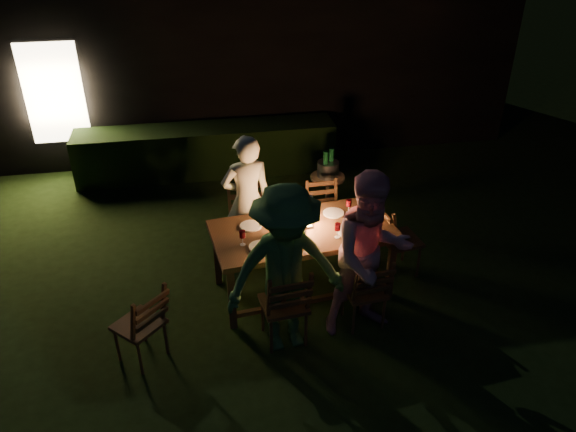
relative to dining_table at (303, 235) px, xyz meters
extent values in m
plane|color=black|center=(-0.42, -0.35, -0.76)|extent=(40.00, 40.00, 0.00)
cube|color=black|center=(-0.42, 5.85, 0.84)|extent=(10.00, 4.00, 3.20)
cube|color=#FFE5B2|center=(-3.22, 3.86, 0.59)|extent=(0.90, 0.06, 1.60)
cube|color=black|center=(-0.92, 3.40, -0.36)|extent=(4.20, 0.70, 0.80)
cube|color=#53361B|center=(0.00, 0.00, 0.05)|extent=(2.13, 1.24, 0.07)
cube|color=#53361B|center=(-0.87, -0.52, -0.39)|extent=(0.08, 0.08, 0.75)
cube|color=#53361B|center=(-0.97, 0.30, -0.39)|extent=(0.08, 0.08, 0.75)
cube|color=#53361B|center=(0.97, -0.30, -0.39)|extent=(0.08, 0.08, 0.75)
cube|color=#53361B|center=(0.87, 0.52, -0.39)|extent=(0.08, 0.08, 0.75)
cube|color=#53361B|center=(-0.36, -0.80, -0.30)|extent=(0.50, 0.48, 0.04)
cube|color=#53361B|center=(-0.34, -0.99, -0.01)|extent=(0.47, 0.20, 0.53)
cube|color=#53361B|center=(0.54, -0.69, -0.33)|extent=(0.46, 0.44, 0.04)
cube|color=#53361B|center=(0.55, -0.87, -0.06)|extent=(0.43, 0.18, 0.49)
cube|color=#53361B|center=(-0.54, 0.69, -0.28)|extent=(0.47, 0.45, 0.04)
cube|color=#53361B|center=(-0.54, 0.89, 0.02)|extent=(0.47, 0.16, 0.55)
cube|color=#53361B|center=(0.46, 0.81, -0.33)|extent=(0.43, 0.41, 0.04)
cube|color=#53361B|center=(0.45, 0.99, -0.06)|extent=(0.42, 0.15, 0.49)
cube|color=#53361B|center=(1.24, 0.15, -0.30)|extent=(0.49, 0.51, 0.04)
cube|color=#53361B|center=(1.05, 0.12, -0.01)|extent=(0.21, 0.47, 0.53)
cube|color=#53361B|center=(-1.82, -0.82, -0.33)|extent=(0.59, 0.59, 0.04)
cube|color=#53361B|center=(-1.69, -0.95, -0.06)|extent=(0.40, 0.40, 0.50)
imported|color=#ECEAC9|center=(-0.54, 0.76, 0.09)|extent=(0.66, 0.48, 1.70)
imported|color=pink|center=(0.54, -0.76, 0.17)|extent=(0.98, 0.80, 1.85)
imported|color=#3E743A|center=(-0.35, -0.87, 0.17)|extent=(1.27, 0.83, 1.86)
cube|color=white|center=(0.04, 0.06, 0.10)|extent=(0.15, 0.15, 0.03)
cube|color=white|center=(0.04, 0.06, 0.42)|extent=(0.16, 0.16, 0.03)
cylinder|color=#FF9E3F|center=(0.04, 0.06, 0.21)|extent=(0.09, 0.09, 0.18)
cylinder|color=white|center=(-0.57, 0.15, 0.09)|extent=(0.25, 0.25, 0.01)
cylinder|color=white|center=(-0.52, -0.28, 0.09)|extent=(0.25, 0.25, 0.01)
cylinder|color=white|center=(0.42, 0.27, 0.09)|extent=(0.25, 0.25, 0.01)
cylinder|color=white|center=(0.47, -0.16, 0.09)|extent=(0.25, 0.25, 0.01)
cylinder|color=#0F471E|center=(-0.25, -0.03, 0.22)|extent=(0.07, 0.07, 0.28)
cube|color=red|center=(-0.11, -0.34, 0.09)|extent=(0.18, 0.14, 0.01)
cube|color=red|center=(0.58, -0.23, 0.09)|extent=(0.18, 0.14, 0.01)
cube|color=black|center=(-0.58, -0.37, 0.09)|extent=(0.14, 0.07, 0.01)
cylinder|color=#906948|center=(0.69, 1.61, -0.13)|extent=(0.49, 0.49, 0.04)
cylinder|color=#906948|center=(0.69, 1.61, -0.44)|extent=(0.06, 0.06, 0.64)
cylinder|color=#A5A8AD|center=(0.69, 1.61, 0.00)|extent=(0.30, 0.30, 0.22)
cylinder|color=#0F471E|center=(0.64, 1.57, 0.05)|extent=(0.07, 0.07, 0.32)
cylinder|color=#0F471E|center=(0.74, 1.65, 0.05)|extent=(0.07, 0.07, 0.32)
camera|label=1|loc=(-1.11, -5.24, 3.40)|focal=35.00mm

